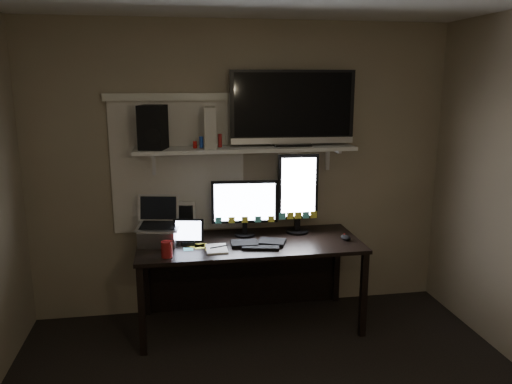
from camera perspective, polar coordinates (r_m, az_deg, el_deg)
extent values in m
plane|color=#706450|center=(4.30, -1.51, 2.45)|extent=(3.60, 0.00, 3.60)
cube|color=silver|center=(4.24, -8.87, 2.83)|extent=(1.10, 0.02, 1.10)
cube|color=black|center=(4.08, -0.72, -5.90)|extent=(1.80, 0.75, 0.03)
cube|color=black|center=(4.53, -1.40, -8.87)|extent=(1.80, 0.02, 0.70)
cube|color=black|center=(3.87, -12.93, -13.13)|extent=(0.05, 0.05, 0.70)
cube|color=black|center=(4.12, 12.18, -11.42)|extent=(0.05, 0.05, 0.70)
cube|color=black|center=(4.48, -12.46, -9.42)|extent=(0.05, 0.05, 0.70)
cube|color=black|center=(4.70, 9.17, -8.21)|extent=(0.05, 0.05, 0.70)
cube|color=silver|center=(4.10, -1.18, 4.98)|extent=(1.80, 0.35, 0.03)
cube|color=black|center=(4.16, -1.30, -1.82)|extent=(0.56, 0.10, 0.49)
cube|color=black|center=(4.24, 4.81, -0.14)|extent=(0.35, 0.07, 0.69)
cube|color=black|center=(4.00, 0.24, -5.83)|extent=(0.47, 0.26, 0.03)
ellipsoid|color=black|center=(4.18, 10.22, -5.13)|extent=(0.08, 0.12, 0.04)
cube|color=silver|center=(3.90, -4.51, -6.49)|extent=(0.16, 0.22, 0.01)
cube|color=black|center=(4.01, -7.76, -4.53)|extent=(0.26, 0.15, 0.21)
cube|color=black|center=(4.29, -8.59, -2.99)|extent=(0.23, 0.15, 0.27)
cube|color=#BABBBF|center=(4.03, -11.09, -3.36)|extent=(0.38, 0.33, 0.37)
cylinder|color=maroon|center=(3.77, -10.16, -6.45)|extent=(0.09, 0.09, 0.12)
cube|color=black|center=(4.16, 4.17, 9.52)|extent=(1.03, 0.22, 0.62)
cube|color=beige|center=(4.07, -5.30, 7.37)|extent=(0.11, 0.28, 0.32)
cube|color=black|center=(4.02, -11.69, 7.26)|extent=(0.24, 0.27, 0.34)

